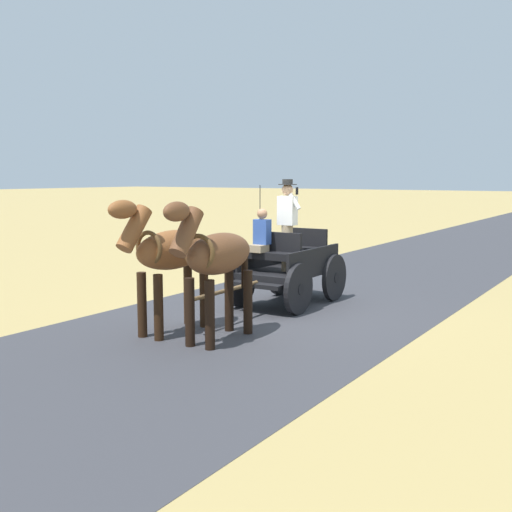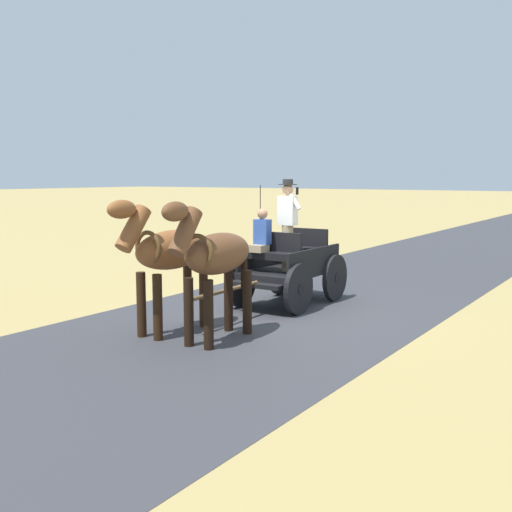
# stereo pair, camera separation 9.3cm
# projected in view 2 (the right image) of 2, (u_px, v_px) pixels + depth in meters

# --- Properties ---
(ground_plane) EXTENTS (200.00, 200.00, 0.00)m
(ground_plane) POSITION_uv_depth(u_px,v_px,m) (283.00, 311.00, 11.76)
(ground_plane) COLOR tan
(road_surface) EXTENTS (5.60, 160.00, 0.01)m
(road_surface) POSITION_uv_depth(u_px,v_px,m) (283.00, 311.00, 11.76)
(road_surface) COLOR #38383D
(road_surface) RESTS_ON ground
(horse_drawn_carriage) EXTENTS (1.44, 4.50, 2.50)m
(horse_drawn_carriage) POSITION_uv_depth(u_px,v_px,m) (287.00, 264.00, 12.29)
(horse_drawn_carriage) COLOR black
(horse_drawn_carriage) RESTS_ON ground
(horse_near_side) EXTENTS (0.64, 2.13, 2.21)m
(horse_near_side) POSITION_uv_depth(u_px,v_px,m) (215.00, 257.00, 9.46)
(horse_near_side) COLOR brown
(horse_near_side) RESTS_ON ground
(horse_off_side) EXTENTS (0.63, 2.13, 2.21)m
(horse_off_side) POSITION_uv_depth(u_px,v_px,m) (168.00, 253.00, 9.97)
(horse_off_side) COLOR brown
(horse_off_side) RESTS_ON ground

